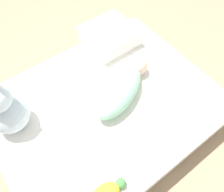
% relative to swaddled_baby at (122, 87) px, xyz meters
% --- Properties ---
extents(ground_plane, '(12.00, 12.00, 0.00)m').
position_rel_swaddled_baby_xyz_m(ground_plane, '(-0.12, 0.01, -0.30)').
color(ground_plane, '#9E8466').
extents(bed_mattress, '(1.33, 1.05, 0.23)m').
position_rel_swaddled_baby_xyz_m(bed_mattress, '(-0.12, 0.01, -0.19)').
color(bed_mattress, white).
rests_on(bed_mattress, ground_plane).
extents(swaddled_baby, '(0.52, 0.34, 0.15)m').
position_rel_swaddled_baby_xyz_m(swaddled_baby, '(0.00, 0.00, 0.00)').
color(swaddled_baby, '#99D6B2').
rests_on(swaddled_baby, bed_mattress).
extents(pillow, '(0.34, 0.34, 0.11)m').
position_rel_swaddled_baby_xyz_m(pillow, '(0.21, 0.42, -0.02)').
color(pillow, white).
rests_on(pillow, bed_mattress).
extents(bunny_plush, '(0.21, 0.21, 0.40)m').
position_rel_swaddled_baby_xyz_m(bunny_plush, '(-0.62, 0.20, 0.07)').
color(bunny_plush, silver).
rests_on(bunny_plush, bed_mattress).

